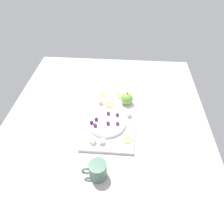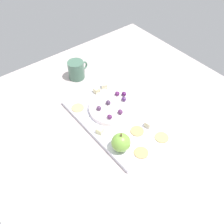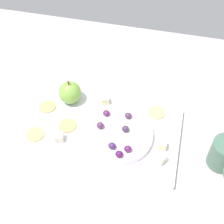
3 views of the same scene
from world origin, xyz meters
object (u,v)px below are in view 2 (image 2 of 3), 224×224
serving_dish (113,108)px  cracker_0 (78,108)px  grape_1 (124,99)px  grape_2 (117,94)px  cheese_cube_0 (100,130)px  cracker_2 (137,131)px  apple_whole (121,142)px  grape_0 (120,112)px  cheese_cube_2 (96,91)px  grape_3 (124,94)px  cheese_cube_1 (104,86)px  grape_4 (108,102)px  cup (76,70)px  cracker_1 (162,137)px  cracker_3 (141,153)px  platter (117,118)px  cheese_cube_3 (148,124)px  grape_6 (110,117)px  grape_5 (99,108)px

serving_dish → cracker_0: 13.52cm
grape_1 → grape_2: (3.96, 0.03, -0.01)cm
cheese_cube_0 → cracker_2: 13.09cm
apple_whole → grape_0: bearing=-38.7°
cheese_cube_2 → grape_3: grape_3 is taller
cracker_0 → cheese_cube_1: bearing=-78.6°
grape_4 → cup: bearing=-3.6°
cracker_1 → grape_2: (24.87, -0.43, 2.47)cm
cracker_1 → cracker_3: 9.88cm
cracker_0 → cracker_3: (-30.35, -4.93, 0.00)cm
cheese_cube_0 → grape_1: 16.83cm
platter → cheese_cube_3: (-10.48, -5.59, 1.91)cm
apple_whole → grape_1: 21.18cm
grape_6 → cup: bearing=-10.3°
cheese_cube_1 → cup: 15.37cm
grape_0 → grape_5: (6.39, 4.94, -0.08)cm
serving_dish → grape_4: (1.85, 0.82, 1.79)cm
cracker_1 → cracker_3: size_ratio=1.00×
platter → cracker_1: size_ratio=8.31×
platter → grape_2: (7.61, -6.02, 3.47)cm
grape_2 → grape_3: (-1.74, -1.97, 0.01)cm
serving_dish → cracker_3: bearing=166.2°
cheese_cube_1 → grape_2: bearing=-179.6°
cheese_cube_2 → grape_2: bearing=-150.7°
cheese_cube_3 → cracker_2: size_ratio=0.46×
apple_whole → grape_5: size_ratio=3.30×
platter → grape_4: (5.80, -0.19, 3.50)cm
cheese_cube_3 → grape_4: (16.29, 5.40, 1.60)cm
cracker_0 → cracker_2: size_ratio=1.00×
apple_whole → grape_3: (17.78, -16.31, -0.53)cm
grape_3 → cheese_cube_0: bearing=114.5°
cheese_cube_2 → grape_5: bearing=149.8°
platter → grape_3: bearing=-53.7°
platter → cheese_cube_3: bearing=-152.0°
apple_whole → grape_1: apple_whole is taller
apple_whole → grape_1: size_ratio=3.30×
cheese_cube_1 → grape_0: 17.53cm
cheese_cube_0 → cup: cup is taller
cheese_cube_3 → grape_4: grape_4 is taller
grape_1 → grape_3: size_ratio=1.00×
cheese_cube_1 → grape_5: bearing=134.8°
cheese_cube_1 → cracker_2: size_ratio=0.46×
cheese_cube_1 → cheese_cube_3: bearing=179.2°
cheese_cube_2 → apple_whole: bearing=160.4°
cracker_3 → cup: cup is taller
cracker_3 → grape_4: bearing=-10.8°
cracker_2 → grape_4: size_ratio=2.48×
cracker_3 → cracker_0: bearing=9.2°
cracker_1 → cup: size_ratio=0.48×
grape_1 → cup: 27.25cm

